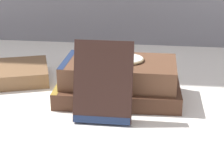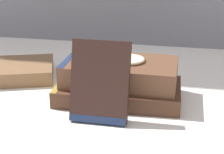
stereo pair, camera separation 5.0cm
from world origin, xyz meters
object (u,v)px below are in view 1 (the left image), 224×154
Objects in this scene: book_flat_top at (117,72)px; book_leaning_front at (103,85)px; pocket_watch at (128,59)px; book_flat_bottom at (115,91)px.

book_leaning_front is (-0.01, -0.10, 0.01)m from book_flat_top.
pocket_watch is at bearing 13.50° from book_flat_top.
book_flat_bottom is 0.04m from book_flat_top.
book_leaning_front is 0.11m from pocket_watch.
book_leaning_front is at bearing -97.11° from book_flat_top.
book_flat_top is 3.41× the size of pocket_watch.
book_flat_bottom is 1.12× the size of book_flat_top.
book_flat_bottom is at bearing -149.69° from pocket_watch.
book_flat_top reaches higher than book_flat_bottom.
book_flat_bottom is at bearing 83.36° from book_leaning_front.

